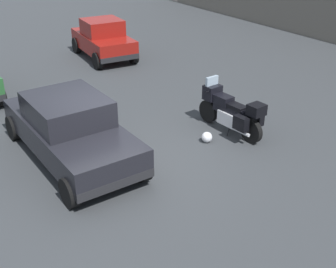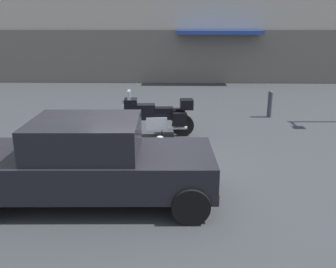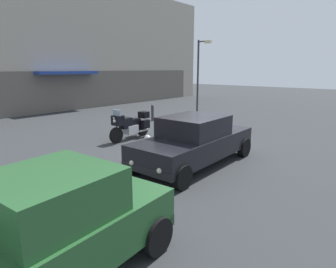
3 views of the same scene
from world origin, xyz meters
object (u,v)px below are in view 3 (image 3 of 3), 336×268
Objects in this scene: motorcycle at (131,125)px; bollard_curbside at (152,112)px; helmet at (147,138)px; car_sedan_far at (194,141)px; streetlamp_curbside at (200,70)px; car_hatchback_near at (46,232)px.

bollard_curbside is (3.84, 2.36, -0.12)m from motorcycle.
motorcycle reaches higher than helmet.
bollard_curbside reaches higher than helmet.
car_sedan_far is 10.52m from streetlamp_curbside.
motorcycle is at bearing -144.46° from car_hatchback_near.
motorcycle is 8.04m from streetlamp_curbside.
motorcycle is 4.21m from car_sedan_far.
car_hatchback_near is at bearing -142.79° from bollard_curbside.
car_hatchback_near is 0.86× the size of car_sedan_far.
motorcycle is 0.49× the size of car_sedan_far.
streetlamp_curbside is 5.02× the size of bollard_curbside.
streetlamp_curbside reaches higher than car_sedan_far.
motorcycle is 2.40× the size of bollard_curbside.
motorcycle is at bearing -148.46° from bollard_curbside.
helmet is 8.29m from streetlamp_curbside.
car_sedan_far is at bearing 71.63° from motorcycle.
helmet is 0.07× the size of car_hatchback_near.
streetlamp_curbside reaches higher than helmet.
streetlamp_curbside is at bearing -171.92° from motorcycle.
helmet is 0.06× the size of car_sedan_far.
car_sedan_far is (5.55, 1.48, -0.03)m from car_hatchback_near.
streetlamp_curbside is at bearing 18.71° from helmet.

